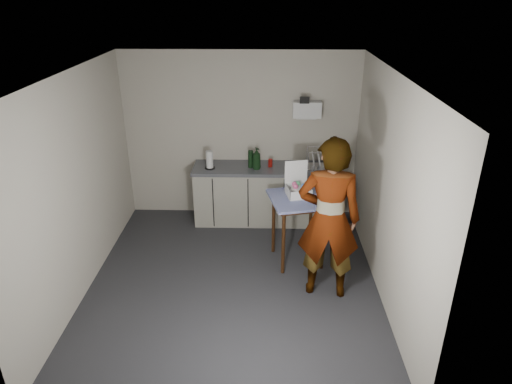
{
  "coord_description": "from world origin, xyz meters",
  "views": [
    {
      "loc": [
        0.4,
        -4.79,
        3.46
      ],
      "look_at": [
        0.27,
        0.45,
        1.06
      ],
      "focal_mm": 32.0,
      "sensor_mm": 36.0,
      "label": 1
    }
  ],
  "objects_px": {
    "kitchen_counter": "(266,196)",
    "side_table": "(299,206)",
    "soap_bottle": "(257,158)",
    "bakery_box": "(298,188)",
    "standing_man": "(329,219)",
    "dark_bottle": "(251,159)",
    "paper_towel": "(210,160)",
    "dish_rack": "(319,163)",
    "soda_can": "(270,163)"
  },
  "relations": [
    {
      "from": "standing_man",
      "to": "bakery_box",
      "type": "bearing_deg",
      "value": -62.54
    },
    {
      "from": "soda_can",
      "to": "paper_towel",
      "type": "height_order",
      "value": "paper_towel"
    },
    {
      "from": "soda_can",
      "to": "bakery_box",
      "type": "relative_size",
      "value": 0.29
    },
    {
      "from": "kitchen_counter",
      "to": "soap_bottle",
      "type": "relative_size",
      "value": 6.67
    },
    {
      "from": "side_table",
      "to": "bakery_box",
      "type": "relative_size",
      "value": 2.2
    },
    {
      "from": "dark_bottle",
      "to": "side_table",
      "type": "bearing_deg",
      "value": -59.57
    },
    {
      "from": "kitchen_counter",
      "to": "soap_bottle",
      "type": "distance_m",
      "value": 0.67
    },
    {
      "from": "paper_towel",
      "to": "bakery_box",
      "type": "bearing_deg",
      "value": -37.63
    },
    {
      "from": "kitchen_counter",
      "to": "dark_bottle",
      "type": "bearing_deg",
      "value": -175.21
    },
    {
      "from": "dish_rack",
      "to": "bakery_box",
      "type": "bearing_deg",
      "value": -110.25
    },
    {
      "from": "dish_rack",
      "to": "standing_man",
      "type": "bearing_deg",
      "value": -92.52
    },
    {
      "from": "paper_towel",
      "to": "side_table",
      "type": "bearing_deg",
      "value": -40.04
    },
    {
      "from": "soap_bottle",
      "to": "bakery_box",
      "type": "relative_size",
      "value": 0.79
    },
    {
      "from": "kitchen_counter",
      "to": "soda_can",
      "type": "bearing_deg",
      "value": 13.04
    },
    {
      "from": "soap_bottle",
      "to": "paper_towel",
      "type": "bearing_deg",
      "value": 179.05
    },
    {
      "from": "dish_rack",
      "to": "soda_can",
      "type": "bearing_deg",
      "value": 178.56
    },
    {
      "from": "paper_towel",
      "to": "bakery_box",
      "type": "xyz_separation_m",
      "value": [
        1.27,
        -0.98,
        -0.01
      ]
    },
    {
      "from": "side_table",
      "to": "bakery_box",
      "type": "bearing_deg",
      "value": 82.69
    },
    {
      "from": "standing_man",
      "to": "dark_bottle",
      "type": "xyz_separation_m",
      "value": [
        -0.96,
        1.83,
        0.05
      ]
    },
    {
      "from": "standing_man",
      "to": "bakery_box",
      "type": "height_order",
      "value": "standing_man"
    },
    {
      "from": "kitchen_counter",
      "to": "paper_towel",
      "type": "height_order",
      "value": "paper_towel"
    },
    {
      "from": "side_table",
      "to": "paper_towel",
      "type": "relative_size",
      "value": 3.43
    },
    {
      "from": "standing_man",
      "to": "dark_bottle",
      "type": "height_order",
      "value": "standing_man"
    },
    {
      "from": "kitchen_counter",
      "to": "side_table",
      "type": "height_order",
      "value": "side_table"
    },
    {
      "from": "kitchen_counter",
      "to": "dark_bottle",
      "type": "relative_size",
      "value": 8.4
    },
    {
      "from": "soda_can",
      "to": "paper_towel",
      "type": "bearing_deg",
      "value": -174.52
    },
    {
      "from": "side_table",
      "to": "paper_towel",
      "type": "xyz_separation_m",
      "value": [
        -1.28,
        1.08,
        0.22
      ]
    },
    {
      "from": "standing_man",
      "to": "kitchen_counter",
      "type": "bearing_deg",
      "value": -62.25
    },
    {
      "from": "standing_man",
      "to": "soda_can",
      "type": "height_order",
      "value": "standing_man"
    },
    {
      "from": "standing_man",
      "to": "soap_bottle",
      "type": "height_order",
      "value": "standing_man"
    },
    {
      "from": "side_table",
      "to": "kitchen_counter",
      "type": "bearing_deg",
      "value": 97.45
    },
    {
      "from": "standing_man",
      "to": "paper_towel",
      "type": "bearing_deg",
      "value": -41.99
    },
    {
      "from": "kitchen_counter",
      "to": "dark_bottle",
      "type": "distance_m",
      "value": 0.66
    },
    {
      "from": "side_table",
      "to": "paper_towel",
      "type": "bearing_deg",
      "value": 127.04
    },
    {
      "from": "standing_man",
      "to": "dish_rack",
      "type": "distance_m",
      "value": 1.85
    },
    {
      "from": "soda_can",
      "to": "bakery_box",
      "type": "xyz_separation_m",
      "value": [
        0.36,
        -1.07,
        0.06
      ]
    },
    {
      "from": "standing_man",
      "to": "dark_bottle",
      "type": "distance_m",
      "value": 2.07
    },
    {
      "from": "kitchen_counter",
      "to": "side_table",
      "type": "xyz_separation_m",
      "value": [
        0.43,
        -1.15,
        0.39
      ]
    },
    {
      "from": "dish_rack",
      "to": "dark_bottle",
      "type": "bearing_deg",
      "value": -179.16
    },
    {
      "from": "standing_man",
      "to": "bakery_box",
      "type": "relative_size",
      "value": 4.68
    },
    {
      "from": "side_table",
      "to": "paper_towel",
      "type": "height_order",
      "value": "paper_towel"
    },
    {
      "from": "kitchen_counter",
      "to": "bakery_box",
      "type": "distance_m",
      "value": 1.29
    },
    {
      "from": "paper_towel",
      "to": "bakery_box",
      "type": "height_order",
      "value": "bakery_box"
    },
    {
      "from": "standing_man",
      "to": "dish_rack",
      "type": "height_order",
      "value": "standing_man"
    },
    {
      "from": "dark_bottle",
      "to": "bakery_box",
      "type": "bearing_deg",
      "value": -57.68
    },
    {
      "from": "soap_bottle",
      "to": "dish_rack",
      "type": "bearing_deg",
      "value": 4.86
    },
    {
      "from": "side_table",
      "to": "soap_bottle",
      "type": "height_order",
      "value": "soap_bottle"
    },
    {
      "from": "paper_towel",
      "to": "dark_bottle",
      "type": "bearing_deg",
      "value": 4.98
    },
    {
      "from": "soap_bottle",
      "to": "bakery_box",
      "type": "height_order",
      "value": "bakery_box"
    },
    {
      "from": "soap_bottle",
      "to": "dish_rack",
      "type": "xyz_separation_m",
      "value": [
        0.95,
        0.08,
        -0.1
      ]
    }
  ]
}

